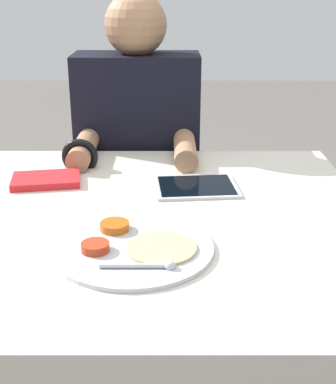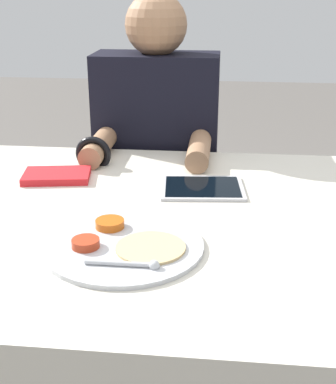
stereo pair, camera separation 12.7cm
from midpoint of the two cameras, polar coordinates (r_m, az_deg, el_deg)
name	(u,v)px [view 1 (the left image)]	position (r m, az deg, el deg)	size (l,w,h in m)	color
dining_table	(128,339)	(1.48, -6.86, -15.34)	(1.22, 1.04, 0.72)	beige
thali_tray	(133,247)	(1.13, -7.01, -5.91)	(0.34, 0.34, 0.03)	#B7BABF
red_notebook	(45,181)	(1.54, -15.27, 1.14)	(0.20, 0.15, 0.02)	silver
tablet_device	(195,187)	(1.45, 0.45, 0.53)	(0.24, 0.19, 0.01)	#B7B7BC
person_diner	(138,181)	(1.94, -5.08, 1.16)	(0.43, 0.46, 1.22)	black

